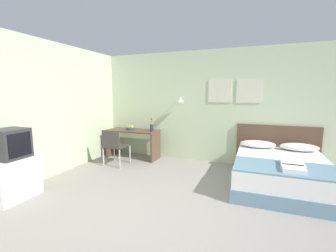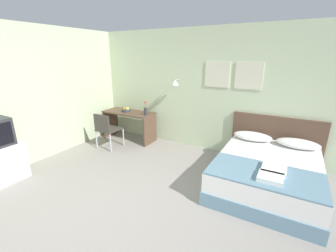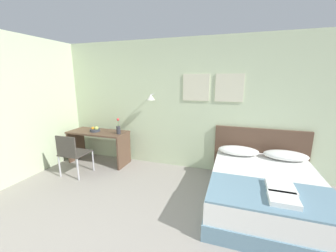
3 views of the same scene
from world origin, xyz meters
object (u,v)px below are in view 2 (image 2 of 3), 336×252
Objects in this scene: folded_towel_mid_bed at (270,178)px; flower_vase at (146,110)px; tv_stand at (1,164)px; pillow_left at (253,136)px; pillow_right at (298,144)px; fruit_bowl at (126,110)px; headboard at (275,140)px; throw_blanket at (264,174)px; desk_chair at (106,128)px; bed at (267,173)px; folded_towel_near_foot at (274,169)px; desk at (129,120)px.

folded_towel_mid_bed is 3.19m from flower_vase.
pillow_left is at bearing 37.65° from tv_stand.
folded_towel_mid_bed is at bearing -71.95° from pillow_left.
fruit_bowl is (-3.79, -0.11, 0.19)m from pillow_right.
headboard reaches higher than tv_stand.
pillow_left is 1.07× the size of tv_stand.
throw_blanket is 3.06m from flower_vase.
bed is at bearing 1.28° from desk_chair.
pillow_left is (-0.38, -0.27, 0.10)m from headboard.
fruit_bowl is at bearing 88.67° from desk_chair.
fruit_bowl reaches higher than throw_blanket.
desk_chair is (-3.53, 0.35, -0.06)m from folded_towel_near_foot.
folded_towel_near_foot is at bearing -16.91° from fruit_bowl.
desk_chair is at bearing -131.96° from flower_vase.
fruit_bowl reaches higher than tv_stand.
fruit_bowl is 0.33× the size of tv_stand.
pillow_right is 2.10× the size of flower_vase.
bed is at bearing -10.59° from fruit_bowl.
desk_chair is 0.76m from fruit_bowl.
pillow_right is 3.80m from fruit_bowl.
headboard is 2.85m from flower_vase.
folded_towel_near_foot is (0.11, 0.14, 0.04)m from throw_blanket.
bed is 0.54m from folded_towel_near_foot.
bed is 0.63m from throw_blanket.
desk reaches higher than folded_towel_near_foot.
pillow_left is 4.52m from tv_stand.
folded_towel_mid_bed is at bearing -24.63° from flower_vase.
desk_chair reaches higher than throw_blanket.
folded_towel_near_foot is at bearing 86.22° from folded_towel_mid_bed.
headboard is 4.98m from tv_stand.
bed is at bearing -12.44° from flower_vase.
desk is (-3.46, 1.09, -0.04)m from folded_towel_near_foot.
pillow_right is at bearing 0.00° from pillow_left.
pillow_left is 0.47× the size of throw_blanket.
flower_vase reaches higher than folded_towel_mid_bed.
headboard is at bearing 37.36° from tv_stand.
desk is at bearing -178.69° from pillow_right.
flower_vase is at bearing 48.04° from desk_chair.
pillow_left reaches higher than folded_towel_near_foot.
desk_chair is (-3.04, -0.82, -0.08)m from pillow_left.
fruit_bowl reaches higher than pillow_left.
desk is at bearing 158.34° from folded_towel_mid_bed.
folded_towel_near_foot is at bearing 52.29° from throw_blanket.
pillow_left is at bearing 117.31° from bed.
pillow_right is 3.20m from flower_vase.
desk_chair is 0.99m from flower_vase.
tv_stand is at bearing -142.64° from headboard.
throw_blanket is 3.62m from fruit_bowl.
headboard is 5.38× the size of folded_towel_mid_bed.
pillow_left is at bearing 3.04° from flower_vase.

